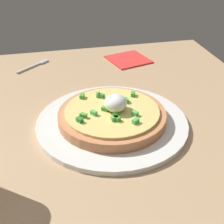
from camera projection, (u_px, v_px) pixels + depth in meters
dining_table at (96, 140)px, 62.40cm from camera, size 93.01×82.98×2.03cm
plate at (112, 123)px, 64.60cm from camera, size 29.96×29.96×1.05cm
pizza at (112, 115)px, 63.60cm from camera, size 21.18×21.18×5.73cm
fork at (35, 65)px, 89.62cm from camera, size 7.86×8.91×0.50cm
napkin at (128, 60)px, 93.22cm from camera, size 12.93×12.93×0.40cm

